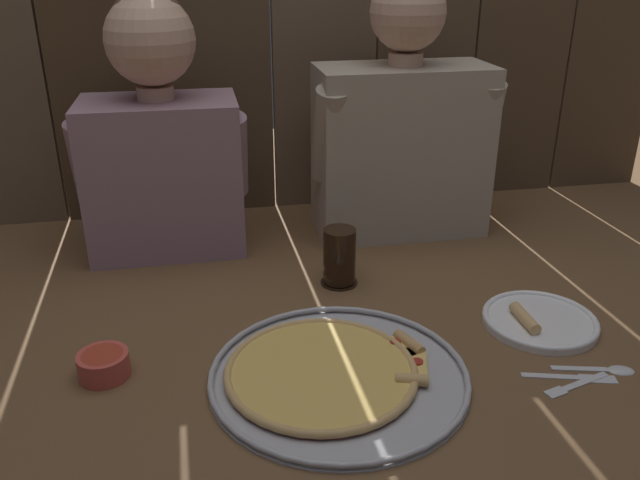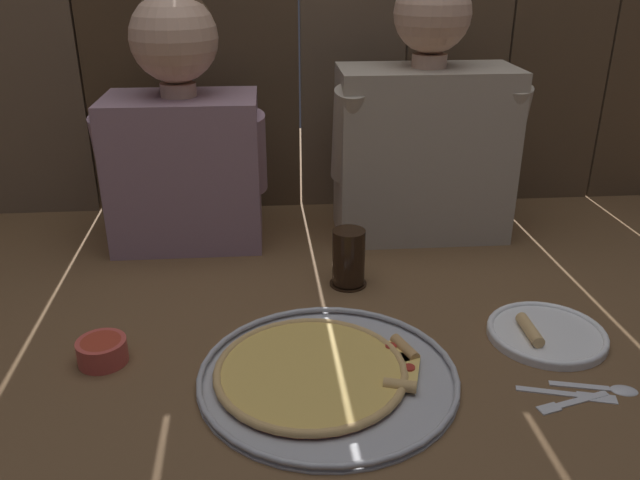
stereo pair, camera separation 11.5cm
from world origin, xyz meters
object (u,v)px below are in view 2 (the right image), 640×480
at_px(dinner_plate, 546,333).
at_px(dipping_bowl, 102,350).
at_px(diner_right, 425,125).
at_px(diner_left, 182,131).
at_px(pizza_tray, 322,373).
at_px(drinking_glass, 349,258).

xyz_separation_m(dinner_plate, dipping_bowl, (-0.79, -0.01, 0.01)).
distance_m(dipping_bowl, diner_right, 0.88).
relative_size(dinner_plate, diner_left, 0.37).
height_order(diner_left, diner_right, diner_right).
height_order(pizza_tray, diner_left, diner_left).
bearing_deg(dinner_plate, drinking_glass, 144.87).
height_order(dinner_plate, dipping_bowl, dipping_bowl).
bearing_deg(diner_right, dipping_bowl, -142.31).
height_order(drinking_glass, diner_left, diner_left).
height_order(pizza_tray, dipping_bowl, dipping_bowl).
relative_size(dinner_plate, diner_right, 0.35).
bearing_deg(dipping_bowl, diner_left, 79.12).
xyz_separation_m(dinner_plate, drinking_glass, (-0.34, 0.24, 0.05)).
distance_m(pizza_tray, dinner_plate, 0.43).
xyz_separation_m(dinner_plate, diner_left, (-0.69, 0.50, 0.26)).
xyz_separation_m(drinking_glass, diner_right, (0.21, 0.26, 0.21)).
xyz_separation_m(dipping_bowl, diner_right, (0.67, 0.51, 0.25)).
distance_m(pizza_tray, dipping_bowl, 0.38).
bearing_deg(drinking_glass, diner_right, 51.57).
relative_size(dipping_bowl, diner_right, 0.14).
xyz_separation_m(dipping_bowl, diner_left, (0.10, 0.52, 0.25)).
bearing_deg(diner_left, dinner_plate, -35.91).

